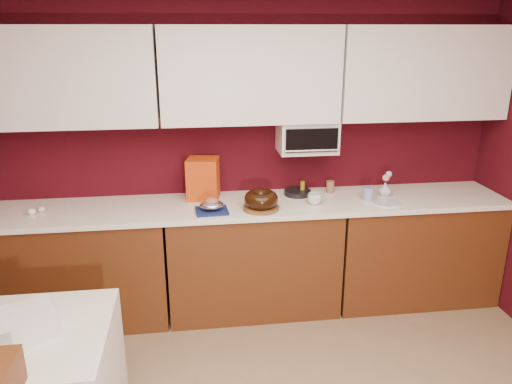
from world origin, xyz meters
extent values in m
cube|color=#3D080F|center=(0.00, 2.25, 1.25)|extent=(4.00, 0.02, 2.50)
cube|color=#542A10|center=(-1.33, 1.94, 0.43)|extent=(1.31, 0.58, 0.86)
cube|color=#542A10|center=(0.00, 1.94, 0.43)|extent=(1.31, 0.58, 0.86)
cube|color=#542A10|center=(1.33, 1.94, 0.43)|extent=(1.31, 0.58, 0.86)
cube|color=white|center=(0.00, 1.94, 0.88)|extent=(4.00, 0.62, 0.04)
cube|color=white|center=(-1.33, 2.08, 1.85)|extent=(1.31, 0.33, 0.70)
cube|color=white|center=(0.00, 2.08, 1.85)|extent=(1.31, 0.33, 0.70)
cube|color=white|center=(1.33, 2.08, 1.85)|extent=(1.31, 0.33, 0.70)
cube|color=white|center=(0.45, 2.10, 1.38)|extent=(0.45, 0.30, 0.25)
cube|color=black|center=(0.45, 1.94, 1.38)|extent=(0.40, 0.02, 0.18)
cylinder|color=silver|center=(0.45, 1.93, 1.30)|extent=(0.42, 0.02, 0.02)
cylinder|color=brown|center=(0.04, 1.79, 0.91)|extent=(0.31, 0.31, 0.02)
torus|color=black|center=(0.04, 1.79, 0.98)|extent=(0.33, 0.33, 0.10)
cube|color=navy|center=(-0.32, 1.78, 0.91)|extent=(0.24, 0.21, 0.02)
ellipsoid|color=silver|center=(-0.32, 1.78, 0.96)|extent=(0.20, 0.17, 0.06)
ellipsoid|color=#A25E4A|center=(-0.32, 1.78, 0.98)|extent=(0.13, 0.12, 0.06)
cube|color=#A81E0B|center=(-0.37, 2.10, 1.06)|extent=(0.27, 0.25, 0.32)
cylinder|color=black|center=(0.38, 2.09, 0.92)|extent=(0.22, 0.22, 0.04)
imported|color=silver|center=(0.46, 1.85, 0.95)|extent=(0.12, 0.12, 0.10)
cylinder|color=navy|center=(0.90, 1.89, 0.95)|extent=(0.09, 0.09, 0.10)
imported|color=silver|center=(1.07, 1.98, 0.96)|extent=(0.10, 0.10, 0.12)
sphere|color=#DB7F87|center=(1.07, 1.98, 1.05)|extent=(0.06, 0.06, 0.06)
sphere|color=#8FB8E4|center=(1.10, 2.00, 1.07)|extent=(0.05, 0.05, 0.05)
cylinder|color=silver|center=(1.01, 1.79, 0.91)|extent=(0.25, 0.25, 0.01)
cylinder|color=olive|center=(0.42, 2.10, 0.95)|extent=(0.05, 0.05, 0.11)
cylinder|color=brown|center=(0.66, 2.11, 0.95)|extent=(0.06, 0.06, 0.10)
ellipsoid|color=white|center=(-1.61, 1.90, 0.92)|extent=(0.07, 0.06, 0.05)
ellipsoid|color=silver|center=(-1.55, 1.95, 0.92)|extent=(0.06, 0.06, 0.04)
cube|color=silver|center=(-1.32, 0.59, 0.81)|extent=(0.41, 0.39, 0.11)
camera|label=1|loc=(-0.45, -1.64, 2.18)|focal=35.00mm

